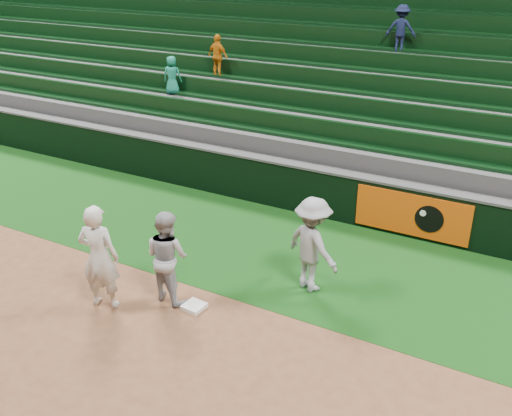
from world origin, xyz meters
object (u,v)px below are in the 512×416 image
at_px(baserunner, 167,256).
at_px(base_coach, 312,245).
at_px(first_base, 194,306).
at_px(first_baseman, 99,257).

height_order(baserunner, base_coach, base_coach).
bearing_deg(first_base, first_baseman, -155.23).
bearing_deg(first_baseman, first_base, -171.83).
xyz_separation_m(first_base, base_coach, (1.61, 1.69, 0.93)).
bearing_deg(baserunner, first_base, -178.11).
bearing_deg(first_baseman, baserunner, -156.32).
distance_m(first_baseman, base_coach, 3.96).
bearing_deg(base_coach, first_base, 69.55).
xyz_separation_m(first_base, first_baseman, (-1.54, -0.71, 0.99)).
relative_size(first_baseman, base_coach, 1.07).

